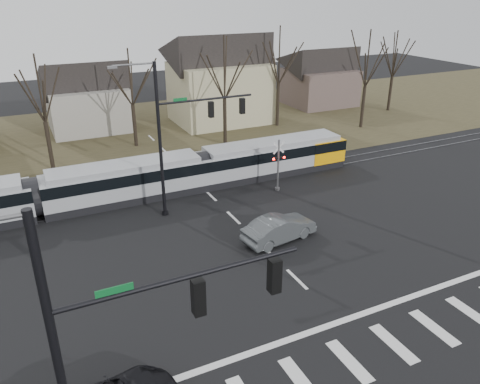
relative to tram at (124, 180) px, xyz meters
name	(u,v)px	position (x,y,z in m)	size (l,w,h in m)	color
ground	(318,300)	(5.86, -16.00, -1.54)	(140.00, 140.00, 0.00)	black
grass_verge	(146,133)	(5.86, 16.00, -1.53)	(140.00, 28.00, 0.01)	#38331E
crosswalk	(372,352)	(5.86, -20.00, -1.53)	(27.00, 2.60, 0.01)	silver
stop_line	(340,321)	(5.86, -17.80, -1.53)	(28.00, 0.35, 0.01)	silver
lane_dashes	(201,186)	(5.86, 0.00, -1.53)	(0.18, 30.00, 0.01)	silver
rail_pair	(202,187)	(5.86, -0.20, -1.51)	(90.00, 1.52, 0.06)	#59595E
tram	(124,180)	(0.00, 0.00, 0.00)	(37.20, 2.76, 2.82)	gray
sedan	(279,229)	(7.11, -9.91, -0.75)	(5.01, 2.46, 1.58)	#474B4E
signal_pole_near_left	(127,357)	(-4.55, -22.00, 4.16)	(9.28, 0.44, 10.20)	black
signal_pole_far	(183,131)	(3.45, -3.50, 4.16)	(9.28, 0.44, 10.20)	black
rail_crossing_signal	(278,167)	(10.86, -3.21, 0.35)	(1.08, 0.36, 4.00)	#59595B
tree_row	(180,95)	(7.86, 10.00, 3.46)	(59.20, 7.20, 10.00)	black
house_b	(87,93)	(0.86, 20.00, 2.43)	(8.64, 7.56, 7.65)	gray
house_c	(219,75)	(14.86, 17.00, 3.70)	(10.80, 8.64, 10.10)	tan
house_d	(321,74)	(29.86, 19.00, 2.43)	(8.64, 7.56, 7.65)	brown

